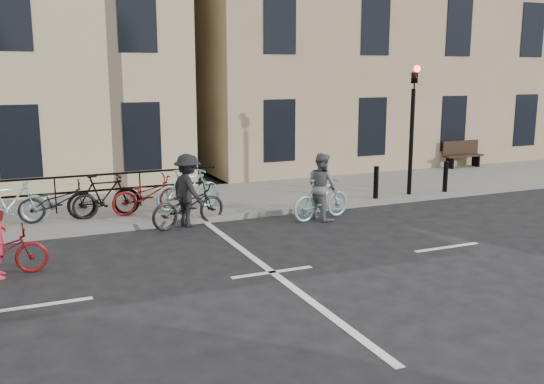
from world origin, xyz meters
name	(u,v)px	position (x,y,z in m)	size (l,w,h in m)	color
ground	(272,272)	(0.00, 0.00, 0.00)	(120.00, 120.00, 0.00)	black
sidewalk	(27,218)	(-4.00, 6.00, 0.07)	(46.00, 4.00, 0.15)	slate
building_east	(345,9)	(9.00, 13.00, 6.15)	(14.00, 10.00, 12.00)	#9B815D
traffic_light	(413,114)	(6.20, 4.34, 2.45)	(0.18, 0.30, 3.90)	black
bollard_east	(376,182)	(5.00, 4.25, 0.60)	(0.14, 0.14, 0.90)	black
bollard_west	(445,176)	(7.40, 4.25, 0.60)	(0.14, 0.14, 0.90)	black
bench	(462,153)	(11.00, 7.73, 0.67)	(1.60, 0.41, 0.97)	black
parked_bikes	(32,202)	(-3.87, 5.04, 0.65)	(9.35, 1.23, 1.05)	black
cyclist_grey	(322,193)	(2.75, 3.22, 0.68)	(1.79, 0.93, 1.67)	#85ACAF
cyclist_dark	(188,198)	(-0.47, 3.90, 0.68)	(2.06, 1.26, 1.74)	black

